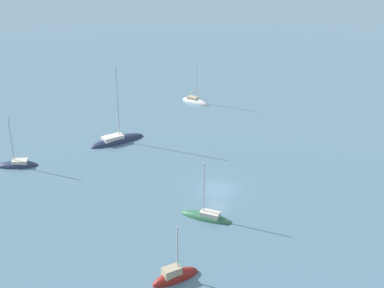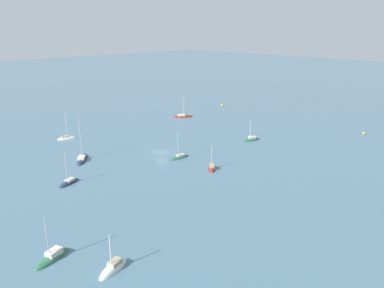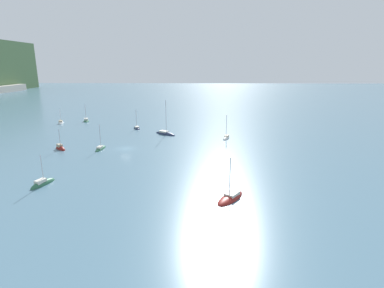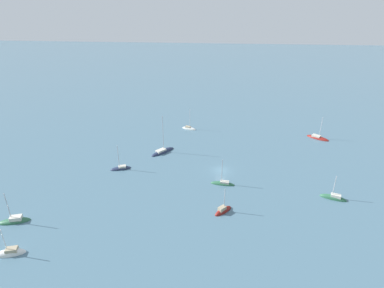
% 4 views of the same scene
% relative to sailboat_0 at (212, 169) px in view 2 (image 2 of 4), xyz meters
% --- Properties ---
extents(ground_plane, '(600.00, 600.00, 0.00)m').
position_rel_sailboat_0_xyz_m(ground_plane, '(0.93, -17.10, -0.12)').
color(ground_plane, slate).
extents(sailboat_0, '(4.13, 4.36, 6.31)m').
position_rel_sailboat_0_xyz_m(sailboat_0, '(0.00, 0.00, 0.00)').
color(sailboat_0, maroon).
rests_on(sailboat_0, ground_plane).
extents(sailboat_1, '(5.61, 3.68, 7.40)m').
position_rel_sailboat_0_xyz_m(sailboat_1, '(27.06, -14.88, -0.04)').
color(sailboat_1, '#232D4C').
rests_on(sailboat_1, ground_plane).
extents(sailboat_2, '(6.72, 7.76, 11.92)m').
position_rel_sailboat_0_xyz_m(sailboat_2, '(18.24, -25.88, -0.02)').
color(sailboat_2, '#232D4C').
rests_on(sailboat_2, ground_plane).
extents(sailboat_3, '(5.42, 3.18, 8.07)m').
position_rel_sailboat_0_xyz_m(sailboat_3, '(12.91, -45.01, -0.03)').
color(sailboat_3, white).
rests_on(sailboat_3, ground_plane).
extents(sailboat_4, '(6.32, 3.81, 7.37)m').
position_rel_sailboat_0_xyz_m(sailboat_4, '(40.87, 8.12, 0.01)').
color(sailboat_4, '#2D6647').
rests_on(sailboat_4, ground_plane).
extents(sailboat_5, '(5.83, 3.23, 6.50)m').
position_rel_sailboat_0_xyz_m(sailboat_5, '(-24.15, -7.61, -0.03)').
color(sailboat_5, '#2D6647').
rests_on(sailboat_5, ground_plane).
extents(sailboat_6, '(5.46, 3.21, 6.26)m').
position_rel_sailboat_0_xyz_m(sailboat_6, '(36.01, 16.10, -0.03)').
color(sailboat_6, white).
rests_on(sailboat_6, ground_plane).
extents(sailboat_7, '(7.26, 6.13, 7.97)m').
position_rel_sailboat_0_xyz_m(sailboat_7, '(-29.43, -41.96, -0.04)').
color(sailboat_7, maroon).
rests_on(sailboat_7, ground_plane).
extents(sailboat_8, '(5.89, 2.00, 7.15)m').
position_rel_sailboat_0_xyz_m(sailboat_8, '(0.33, -10.61, -0.03)').
color(sailboat_8, '#2D6647').
rests_on(sailboat_8, ground_plane).
extents(mooring_buoy_0, '(0.85, 0.85, 0.85)m').
position_rel_sailboat_0_xyz_m(mooring_buoy_0, '(-53.34, -44.70, 0.31)').
color(mooring_buoy_0, yellow).
rests_on(mooring_buoy_0, ground_plane).
extents(mooring_buoy_1, '(0.75, 0.75, 0.75)m').
position_rel_sailboat_0_xyz_m(mooring_buoy_1, '(-53.34, 11.92, 0.26)').
color(mooring_buoy_1, yellow).
rests_on(mooring_buoy_1, ground_plane).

